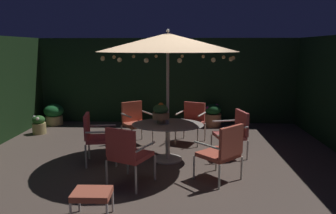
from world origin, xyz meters
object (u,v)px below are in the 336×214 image
(patio_chair_east, at_px, (234,131))
(potted_plant_back_left, at_px, (134,117))
(patio_umbrella, at_px, (168,43))
(patio_chair_southwest, at_px, (96,134))
(potted_plant_left_far, at_px, (54,114))
(patio_chair_north, at_px, (127,152))
(patio_chair_northeast, at_px, (223,150))
(patio_chair_southeast, at_px, (192,119))
(centerpiece_planter, at_px, (161,112))
(patio_chair_south, at_px, (135,119))
(potted_plant_back_right, at_px, (39,125))
(patio_dining_table, at_px, (168,131))
(potted_plant_left_near, at_px, (213,115))
(ottoman_footrest, at_px, (92,195))

(patio_chair_east, height_order, potted_plant_back_left, patio_chair_east)
(patio_umbrella, xyz_separation_m, patio_chair_southwest, (-1.39, -0.25, -1.77))
(patio_umbrella, bearing_deg, potted_plant_back_left, 111.68)
(potted_plant_left_far, bearing_deg, patio_umbrella, -39.29)
(patio_chair_north, height_order, patio_chair_northeast, patio_chair_north)
(patio_chair_southeast, bearing_deg, patio_chair_east, -48.88)
(centerpiece_planter, relative_size, patio_chair_northeast, 0.42)
(patio_chair_northeast, bearing_deg, patio_chair_south, 129.99)
(patio_chair_northeast, distance_m, potted_plant_left_far, 5.94)
(patio_chair_north, bearing_deg, patio_chair_southeast, 66.56)
(patio_chair_northeast, bearing_deg, centerpiece_planter, 136.90)
(patio_chair_northeast, height_order, potted_plant_back_right, patio_chair_northeast)
(patio_chair_southeast, distance_m, potted_plant_back_left, 2.27)
(patio_chair_east, bearing_deg, patio_chair_northeast, -106.21)
(centerpiece_planter, distance_m, patio_chair_east, 1.61)
(potted_plant_back_right, bearing_deg, patio_chair_south, -15.12)
(patio_chair_south, relative_size, potted_plant_back_left, 1.95)
(patio_dining_table, relative_size, patio_chair_south, 1.47)
(patio_dining_table, relative_size, centerpiece_planter, 3.43)
(patio_chair_south, bearing_deg, potted_plant_back_right, 164.88)
(patio_chair_north, distance_m, potted_plant_back_right, 4.30)
(patio_chair_south, relative_size, potted_plant_left_near, 1.50)
(patio_dining_table, xyz_separation_m, patio_chair_north, (-0.60, -1.29, -0.01))
(patio_dining_table, height_order, patio_chair_southeast, patio_chair_southeast)
(patio_chair_southwest, bearing_deg, patio_chair_north, -52.62)
(patio_chair_north, distance_m, patio_chair_south, 2.44)
(centerpiece_planter, height_order, patio_chair_northeast, centerpiece_planter)
(potted_plant_back_left, height_order, potted_plant_left_far, potted_plant_left_far)
(patio_umbrella, bearing_deg, potted_plant_left_far, 140.71)
(patio_umbrella, distance_m, patio_chair_north, 2.26)
(patio_chair_northeast, height_order, patio_chair_south, patio_chair_northeast)
(potted_plant_left_near, distance_m, potted_plant_back_right, 4.79)
(patio_chair_southwest, relative_size, ottoman_footrest, 1.96)
(patio_chair_east, relative_size, potted_plant_left_near, 1.45)
(patio_chair_southwest, bearing_deg, centerpiece_planter, 12.22)
(potted_plant_back_right, bearing_deg, patio_chair_southwest, -44.96)
(patio_dining_table, relative_size, patio_chair_southwest, 1.45)
(centerpiece_planter, bearing_deg, patio_chair_south, 121.92)
(patio_umbrella, height_order, potted_plant_back_right, patio_umbrella)
(potted_plant_left_far, bearing_deg, potted_plant_back_right, -90.34)
(patio_chair_southeast, xyz_separation_m, ottoman_footrest, (-1.42, -3.63, -0.23))
(patio_chair_east, relative_size, potted_plant_back_left, 1.90)
(patio_chair_north, relative_size, patio_chair_southeast, 1.06)
(ottoman_footrest, height_order, potted_plant_back_left, potted_plant_back_left)
(patio_chair_southwest, distance_m, potted_plant_back_right, 3.00)
(patio_chair_southeast, bearing_deg, potted_plant_back_right, 172.13)
(patio_chair_north, relative_size, potted_plant_left_near, 1.53)
(patio_umbrella, relative_size, patio_chair_south, 2.77)
(patio_chair_southwest, xyz_separation_m, potted_plant_back_left, (0.27, 3.08, -0.33))
(patio_dining_table, xyz_separation_m, patio_chair_northeast, (0.98, -1.02, -0.03))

